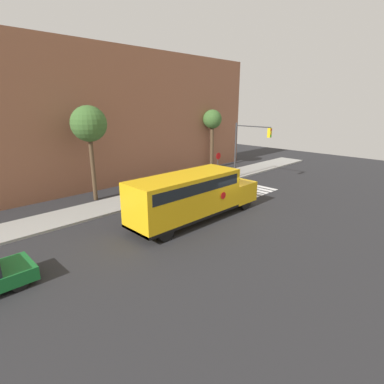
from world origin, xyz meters
The scene contains 9 objects.
ground_plane centered at (0.00, 0.00, 0.00)m, with size 60.00×60.00×0.00m, color #28282B.
sidewalk_strip centered at (0.00, 6.50, 0.07)m, with size 44.00×3.00×0.15m.
building_backdrop centered at (0.00, 13.00, 5.87)m, with size 32.00×4.00×11.74m.
crosswalk_stripes centered at (6.35, 2.00, 0.00)m, with size 3.30×3.20×0.01m.
school_bus centered at (-2.31, 0.55, 1.71)m, with size 9.51×2.57×3.02m.
stop_sign centered at (6.45, 5.92, 1.75)m, with size 0.62×0.10×2.72m.
traffic_light centered at (8.45, 4.22, 3.59)m, with size 0.28×3.80×5.37m.
tree_near_sidewalk centered at (-4.53, 8.73, 5.61)m, with size 2.56×2.56×6.98m.
tree_far_sidewalk centered at (10.51, 10.33, 5.21)m, with size 2.04×2.04×6.48m.
Camera 1 is at (-14.58, -11.97, 7.06)m, focal length 28.00 mm.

